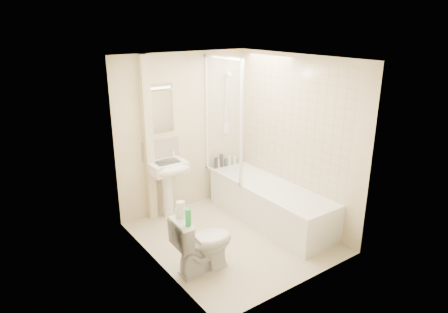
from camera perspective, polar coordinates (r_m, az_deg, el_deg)
floor at (r=5.58m, az=1.24°, el=-11.49°), size 2.50×2.50×0.00m
wall_back at (r=6.08m, az=-5.74°, el=3.34°), size 2.20×0.02×2.40m
wall_left at (r=4.54m, az=-9.87°, el=-2.28°), size 0.02×2.50×2.40m
wall_right at (r=5.77m, az=10.13°, el=2.30°), size 0.02×2.50×2.40m
ceiling at (r=4.83m, az=1.44°, el=13.91°), size 2.20×2.50×0.02m
tile_back at (r=6.41m, az=0.10°, el=6.32°), size 0.70×0.01×1.75m
tile_right at (r=5.76m, az=9.57°, el=4.63°), size 0.01×2.10×1.75m
pipe_boxing at (r=5.76m, az=-10.79°, el=2.21°), size 0.12×0.12×2.40m
splashback at (r=5.94m, az=-9.05°, el=1.10°), size 0.60×0.02×0.30m
mirror at (r=5.79m, az=-9.32°, el=6.29°), size 0.46×0.01×0.60m
strip_light at (r=5.70m, az=-9.41°, el=9.88°), size 0.42×0.07×0.07m
bathtub at (r=5.92m, az=6.63°, el=-6.53°), size 0.70×2.10×0.55m
shower_screen at (r=5.85m, az=-0.19°, el=5.36°), size 0.04×0.92×1.80m
shower_fixture at (r=6.35m, az=0.33°, el=7.31°), size 0.10×0.16×0.99m
pedestal_sink at (r=5.85m, az=-7.89°, el=-2.47°), size 0.52×0.48×1.00m
bottle_black_a at (r=6.44m, az=-1.14°, el=-0.95°), size 0.06×0.06×0.17m
bottle_white_a at (r=6.46m, az=-0.88°, el=-0.98°), size 0.05×0.05×0.14m
bottle_black_b at (r=6.49m, az=-0.37°, el=-0.57°), size 0.06×0.06×0.22m
bottle_blue at (r=6.55m, az=0.21°, el=-0.84°), size 0.05×0.05×0.12m
bottle_cream at (r=6.59m, az=0.78°, el=-0.55°), size 0.06×0.06×0.15m
bottle_white_b at (r=6.65m, az=1.49°, el=-0.48°), size 0.05×0.05×0.13m
bottle_green at (r=6.68m, az=1.81°, el=-0.55°), size 0.07×0.07×0.09m
toilet at (r=4.76m, az=-2.99°, el=-12.15°), size 0.47×0.75×0.73m
toilet_roll_lower at (r=4.53m, az=-6.19°, el=-7.96°), size 0.12×0.12×0.10m
toilet_roll_upper at (r=4.47m, az=-6.24°, el=-6.97°), size 0.10×0.10×0.09m
green_bottle at (r=4.32m, az=-5.14°, el=-8.65°), size 0.06×0.06×0.19m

